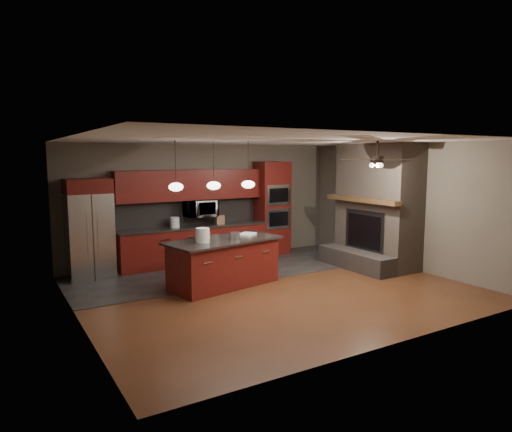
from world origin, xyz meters
TOP-DOWN VIEW (x-y plane):
  - ground at (0.00, 0.00)m, footprint 7.00×7.00m
  - ceiling at (0.00, 0.00)m, footprint 7.00×6.00m
  - back_wall at (0.00, 3.00)m, footprint 7.00×0.02m
  - right_wall at (3.50, 0.00)m, footprint 0.02×6.00m
  - left_wall at (-3.50, 0.00)m, footprint 0.02×6.00m
  - slate_tile_patch at (0.00, 1.80)m, footprint 7.00×2.40m
  - fireplace_column at (3.04, 0.40)m, footprint 1.30×2.10m
  - back_cabinetry at (-0.48, 2.74)m, footprint 3.59×0.64m
  - oven_tower at (1.70, 2.69)m, footprint 0.80×0.63m
  - microwave at (-0.27, 2.75)m, footprint 0.73×0.41m
  - refrigerator at (-2.81, 2.62)m, footprint 0.88×0.75m
  - kitchen_island at (-0.71, 0.67)m, footprint 2.40×1.43m
  - white_bucket at (-1.20, 0.58)m, footprint 0.29×0.29m
  - paint_can at (-0.51, 0.59)m, footprint 0.23×0.23m
  - paint_tray at (-0.11, 0.84)m, footprint 0.49×0.46m
  - cardboard_box at (-1.07, 0.87)m, footprint 0.28×0.24m
  - counter_bucket at (-0.94, 2.70)m, footprint 0.22×0.22m
  - counter_box at (0.19, 2.65)m, footprint 0.22×0.19m
  - pendant_left at (-1.65, 0.70)m, footprint 0.26×0.26m
  - pendant_center at (-0.90, 0.70)m, footprint 0.26×0.26m
  - pendant_right at (-0.15, 0.70)m, footprint 0.26×0.26m
  - ceiling_fan at (1.80, -0.80)m, footprint 1.27×1.33m

SIDE VIEW (x-z plane):
  - ground at x=0.00m, z-range 0.00..0.00m
  - slate_tile_patch at x=0.00m, z-range 0.00..0.01m
  - kitchen_island at x=-0.71m, z-range 0.00..0.92m
  - back_cabinetry at x=-0.48m, z-range -0.21..1.99m
  - paint_tray at x=-0.11m, z-range 0.92..0.96m
  - paint_can at x=-0.51m, z-range 0.92..1.05m
  - cardboard_box at x=-1.07m, z-range 0.92..1.07m
  - counter_box at x=0.19m, z-range 0.90..1.11m
  - counter_bucket at x=-0.94m, z-range 0.90..1.14m
  - refrigerator at x=-2.81m, z-range 0.00..2.06m
  - white_bucket at x=-1.20m, z-range 0.92..1.19m
  - oven_tower at x=1.70m, z-range 0.00..2.38m
  - fireplace_column at x=3.04m, z-range -0.10..2.70m
  - microwave at x=-0.27m, z-range 1.05..1.55m
  - back_wall at x=0.00m, z-range 0.00..2.80m
  - right_wall at x=3.50m, z-range 0.00..2.80m
  - left_wall at x=-3.50m, z-range 0.00..2.80m
  - pendant_left at x=-1.65m, z-range 1.51..2.42m
  - pendant_center at x=-0.90m, z-range 1.51..2.42m
  - pendant_right at x=-0.15m, z-range 1.51..2.42m
  - ceiling_fan at x=1.80m, z-range 2.25..2.66m
  - ceiling at x=0.00m, z-range 2.79..2.81m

